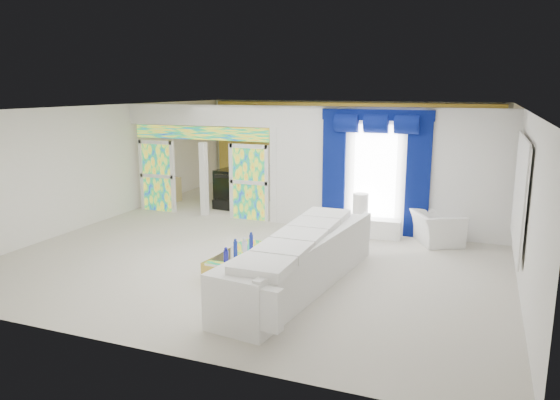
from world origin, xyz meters
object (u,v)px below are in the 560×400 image
at_px(coffee_table, 239,262).
at_px(armchair, 437,228).
at_px(grand_piano, 250,183).
at_px(white_sofa, 301,263).
at_px(console_table, 372,228).

bearing_deg(coffee_table, armchair, 44.45).
xyz_separation_m(coffee_table, armchair, (3.34, 3.28, 0.17)).
distance_m(armchair, grand_piano, 6.59).
distance_m(white_sofa, coffee_table, 1.40).
xyz_separation_m(white_sofa, grand_piano, (-3.92, 6.47, 0.06)).
xyz_separation_m(white_sofa, coffee_table, (-1.35, 0.30, -0.24)).
bearing_deg(coffee_table, white_sofa, -12.53).
relative_size(white_sofa, console_table, 3.45).
bearing_deg(grand_piano, coffee_table, -60.93).
distance_m(white_sofa, console_table, 3.63).
height_order(coffee_table, grand_piano, grand_piano).
height_order(coffee_table, armchair, armchair).
relative_size(coffee_table, grand_piano, 0.86).
height_order(white_sofa, armchair, white_sofa).
height_order(armchair, grand_piano, grand_piano).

